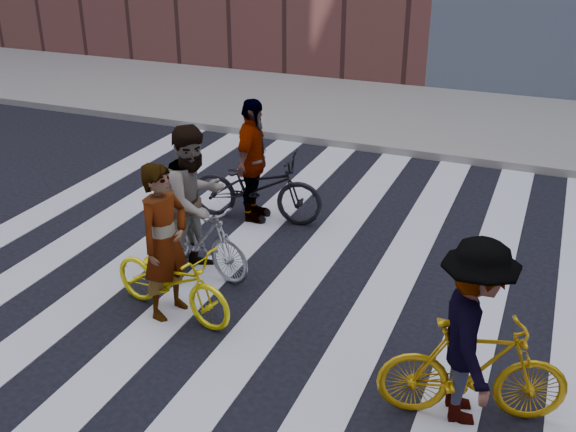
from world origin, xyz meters
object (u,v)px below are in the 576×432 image
Objects in this scene: bike_yellow_right at (473,370)px; rider_right at (472,333)px; rider_left at (165,242)px; bike_yellow_left at (172,280)px; bike_dark_rear at (256,187)px; rider_mid at (195,201)px; rider_rear at (252,161)px; bike_silver_mid at (200,237)px.

rider_right is (-0.05, -0.00, 0.39)m from bike_yellow_right.
bike_yellow_left is at bearing -78.52° from rider_left.
rider_mid is at bearing 170.77° from bike_dark_rear.
bike_yellow_left is at bearing 177.27° from rider_rear.
rider_mid is at bearing 106.37° from bike_silver_mid.
rider_left is (0.14, -1.00, 0.43)m from bike_silver_mid.
rider_rear is at bearing 15.78° from rider_left.
rider_left is 1.02m from rider_mid.
rider_mid is 1.05× the size of rider_rear.
bike_yellow_right is at bearing -106.67° from rider_right.
rider_mid is (-0.05, 0.00, 0.49)m from bike_silver_mid.
rider_left reaches higher than rider_right.
bike_yellow_left is 0.92× the size of rider_left.
bike_silver_mid is 0.87× the size of rider_rear.
rider_right is 0.97× the size of rider_rear.
bike_silver_mid is at bearing 50.96° from rider_right.
bike_silver_mid is at bearing 22.09° from bike_yellow_left.
rider_mid reaches higher than bike_dark_rear.
rider_rear is at bearing 32.08° from rider_right.
bike_yellow_right is (3.41, -0.46, 0.07)m from bike_yellow_left.
bike_yellow_left is at bearing -153.01° from bike_silver_mid.
rider_right is at bearing -139.72° from bike_dark_rear.
rider_rear reaches higher than rider_left.
bike_yellow_right is 0.95× the size of rider_right.
rider_rear is at bearing 81.92° from bike_dark_rear.
bike_silver_mid is 0.49m from rider_mid.
bike_yellow_right is at bearing -139.32° from bike_dark_rear.
bike_silver_mid is 1.76m from rider_rear.
bike_dark_rear is at bearing 15.22° from rider_mid.
bike_yellow_right is 4.80m from bike_dark_rear.
bike_yellow_left is 0.99× the size of bike_yellow_right.
bike_yellow_left is at bearing 176.22° from bike_dark_rear.
rider_right is (3.41, -0.46, -0.02)m from rider_left.
bike_yellow_left is 2.76m from rider_rear.
bike_silver_mid is 0.90× the size of rider_right.
bike_silver_mid is 0.95× the size of bike_yellow_right.
bike_silver_mid is (-0.19, 1.00, 0.04)m from bike_yellow_left.
bike_yellow_right is 0.87× the size of rider_mid.
bike_yellow_right is at bearing -86.15° from bike_yellow_left.
rider_rear is (-0.02, 1.71, -0.05)m from rider_mid.
rider_right is (3.55, -1.46, 0.41)m from bike_silver_mid.
rider_right reaches higher than bike_yellow_right.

